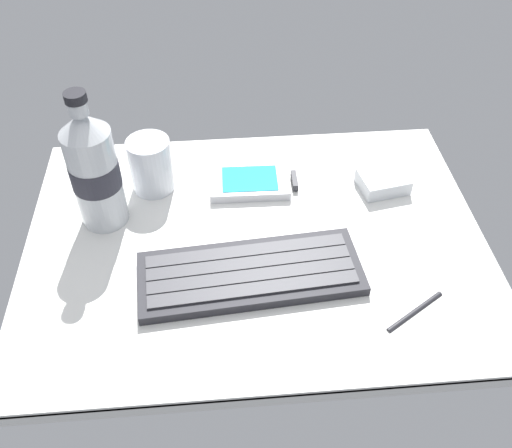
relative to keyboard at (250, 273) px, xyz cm
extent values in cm
cube|color=silver|center=(1.31, 6.81, -1.81)|extent=(64.00, 48.00, 2.00)
cube|color=silver|center=(1.31, -16.59, -0.41)|extent=(64.00, 1.20, 0.80)
cube|color=#232328|center=(0.00, 0.00, -0.11)|extent=(29.77, 13.22, 1.40)
cube|color=#3D3D42|center=(-0.26, 3.29, 0.74)|extent=(26.75, 4.07, 0.30)
cube|color=#3D3D42|center=(-0.09, 1.10, 0.74)|extent=(26.75, 4.07, 0.30)
cube|color=#3D3D42|center=(0.09, -1.10, 0.74)|extent=(26.75, 4.07, 0.30)
cube|color=#3D3D42|center=(0.26, -3.29, 0.74)|extent=(26.75, 4.07, 0.30)
cube|color=silver|center=(1.81, 18.31, -0.11)|extent=(12.18, 7.89, 1.40)
cube|color=#2DB7D1|center=(1.81, 18.31, 0.64)|extent=(8.54, 6.13, 0.10)
cube|color=#333338|center=(8.21, 18.15, -0.11)|extent=(0.89, 3.82, 1.12)
cylinder|color=silver|center=(-13.35, 19.36, 3.44)|extent=(6.40, 6.40, 8.50)
cylinder|color=orange|center=(-13.35, 19.36, 2.45)|extent=(5.50, 5.50, 6.12)
cylinder|color=silver|center=(-19.99, 12.92, 6.69)|extent=(6.60, 6.60, 15.00)
cone|color=silver|center=(-19.99, 12.92, 15.59)|extent=(6.60, 6.60, 2.80)
cylinder|color=silver|center=(-19.99, 12.92, 17.89)|extent=(2.51, 2.51, 1.80)
cylinder|color=black|center=(-19.99, 12.92, 19.39)|extent=(2.77, 2.77, 1.20)
cylinder|color=#2D2D38|center=(-19.99, 12.92, 7.44)|extent=(6.73, 6.73, 3.80)
cube|color=silver|center=(21.54, 16.18, 0.39)|extent=(7.89, 6.76, 2.40)
cylinder|color=#26262B|center=(19.91, -7.33, -0.46)|extent=(8.41, 5.66, 0.70)
camera|label=1|loc=(-3.26, -47.46, 55.83)|focal=39.44mm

